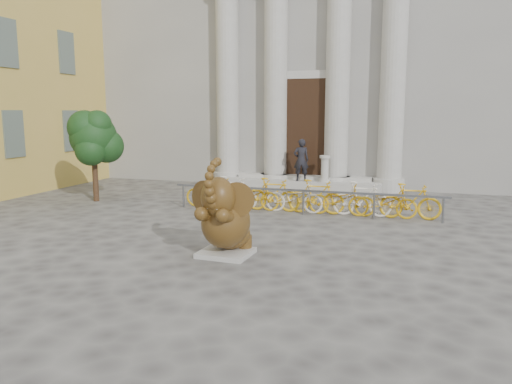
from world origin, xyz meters
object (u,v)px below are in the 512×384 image
(bike_rack, at_px, (305,196))
(pedestrian, at_px, (301,160))
(elephant_statue, at_px, (225,220))
(tree, at_px, (94,138))

(bike_rack, xyz_separation_m, pedestrian, (-1.02, 4.17, 0.65))
(elephant_statue, relative_size, tree, 0.69)
(bike_rack, bearing_deg, pedestrian, 103.77)
(bike_rack, distance_m, tree, 7.19)
(elephant_statue, xyz_separation_m, tree, (-6.36, 4.68, 1.34))
(elephant_statue, height_order, bike_rack, elephant_statue)
(tree, xyz_separation_m, pedestrian, (5.99, 4.33, -0.94))
(elephant_statue, relative_size, pedestrian, 1.30)
(elephant_statue, bearing_deg, bike_rack, 85.38)
(bike_rack, height_order, pedestrian, pedestrian)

